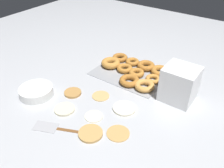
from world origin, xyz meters
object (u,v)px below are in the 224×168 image
Objects in this scene: pancake_2 at (94,116)px; spatula at (51,127)px; pancake_4 at (118,133)px; donut_tray at (133,71)px; container_stack at (179,84)px; batter_bowl at (36,91)px; pancake_3 at (101,95)px; pancake_5 at (65,109)px; pancake_0 at (124,108)px; pancake_6 at (73,93)px; pancake_1 at (91,133)px.

pancake_2 is 0.37× the size of spatula.
pancake_4 is (-0.15, 0.02, -0.00)m from pancake_2.
container_stack is at bearing 165.52° from donut_tray.
donut_tray is 0.55m from batter_bowl.
pancake_3 is at bearing 32.22° from container_stack.
donut_tray is at bearing -83.47° from pancake_2.
pancake_5 is at bearing -96.71° from spatula.
pancake_3 is 0.27m from pancake_4.
pancake_0 is at bearing -123.91° from pancake_2.
spatula is at bearing 56.90° from pancake_2.
batter_bowl is (0.14, 0.12, 0.02)m from pancake_6.
pancake_0 reaches higher than pancake_2.
pancake_2 is 0.95× the size of pancake_3.
pancake_4 is 1.12× the size of pancake_6.
pancake_1 is 0.49m from container_stack.
batter_bowl is 0.27m from spatula.
pancake_2 reaches higher than spatula.
pancake_2 is 0.16m from pancake_3.
container_stack reaches higher than pancake_3.
pancake_2 is at bearing -8.38° from pancake_4.
pancake_6 is (0.06, -0.12, 0.00)m from pancake_5.
pancake_1 is at bearing 117.98° from pancake_3.
container_stack is (-0.45, -0.28, 0.08)m from pancake_6.
batter_bowl reaches higher than donut_tray.
pancake_1 is 1.06× the size of pancake_4.
pancake_3 and pancake_4 have the same top height.
spatula is at bearing 84.48° from donut_tray.
pancake_6 is 0.18m from batter_bowl.
pancake_1 is at bearing 121.97° from pancake_2.
batter_bowl is 0.97× the size of container_stack.
container_stack reaches higher than donut_tray.
pancake_2 is 0.87× the size of pancake_5.
pancake_6 reaches higher than pancake_3.
container_stack is (-0.20, -0.44, 0.08)m from pancake_1.
pancake_2 is at bearing -146.67° from spatula.
pancake_1 is 1.08× the size of pancake_5.
donut_tray is at bearing -78.42° from pancake_1.
pancake_4 reaches higher than spatula.
pancake_2 is at bearing 115.29° from pancake_3.
spatula is (0.16, 0.07, -0.00)m from pancake_1.
pancake_2 reaches higher than pancake_3.
pancake_1 and pancake_6 have the same top height.
donut_tray is (0.11, -0.52, 0.01)m from pancake_1.
donut_tray is at bearing -121.99° from batter_bowl.
pancake_3 is 0.92× the size of pancake_5.
pancake_2 is 0.95× the size of pancake_6.
pancake_1 is 1.24× the size of pancake_2.
pancake_5 is 0.57× the size of batter_bowl.
batter_bowl reaches higher than pancake_3.
pancake_5 is at bearing 78.86° from donut_tray.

